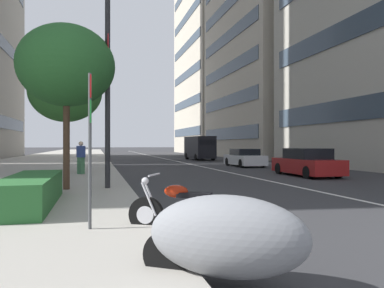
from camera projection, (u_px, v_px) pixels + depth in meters
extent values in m
cube|color=#A39E93|center=(46.00, 163.00, 31.77)|extent=(160.00, 10.63, 0.15)
cube|color=silver|center=(171.00, 160.00, 39.51)|extent=(110.00, 0.16, 0.01)
ellipsoid|color=gray|center=(227.00, 236.00, 4.43)|extent=(1.73, 2.05, 0.98)
cylinder|color=black|center=(166.00, 255.00, 4.68)|extent=(0.42, 0.56, 0.60)
cylinder|color=black|center=(146.00, 214.00, 7.19)|extent=(0.42, 0.65, 0.67)
cylinder|color=silver|center=(146.00, 214.00, 7.19)|extent=(0.27, 0.36, 0.34)
cylinder|color=black|center=(226.00, 218.00, 6.83)|extent=(0.42, 0.65, 0.67)
cylinder|color=silver|center=(226.00, 218.00, 6.83)|extent=(0.27, 0.36, 0.34)
cube|color=silver|center=(185.00, 217.00, 7.01)|extent=(0.41, 0.46, 0.28)
cube|color=black|center=(194.00, 195.00, 6.97)|extent=(0.49, 0.67, 0.10)
ellipsoid|color=#991E0A|center=(176.00, 191.00, 7.05)|extent=(0.43, 0.52, 0.24)
cylinder|color=silver|center=(149.00, 199.00, 7.10)|extent=(0.19, 0.30, 0.64)
cylinder|color=silver|center=(151.00, 198.00, 7.24)|extent=(0.19, 0.30, 0.64)
cylinder|color=silver|center=(154.00, 175.00, 7.15)|extent=(0.55, 0.31, 0.04)
sphere|color=silver|center=(145.00, 181.00, 7.20)|extent=(0.14, 0.14, 0.14)
cylinder|color=silver|center=(201.00, 223.00, 7.08)|extent=(0.40, 0.65, 0.16)
cube|color=maroon|center=(307.00, 166.00, 19.90)|extent=(4.53, 1.87, 0.76)
cube|color=black|center=(307.00, 154.00, 19.84)|extent=(2.27, 1.71, 0.55)
cylinder|color=black|center=(279.00, 169.00, 21.15)|extent=(0.62, 0.22, 0.62)
cylinder|color=black|center=(306.00, 168.00, 21.55)|extent=(0.62, 0.22, 0.62)
cylinder|color=black|center=(308.00, 172.00, 18.25)|extent=(0.62, 0.22, 0.62)
cylinder|color=black|center=(338.00, 172.00, 18.65)|extent=(0.62, 0.22, 0.62)
cube|color=silver|center=(245.00, 160.00, 28.39)|extent=(4.47, 1.84, 0.71)
cube|color=black|center=(245.00, 152.00, 28.38)|extent=(2.10, 1.68, 0.47)
cylinder|color=black|center=(228.00, 162.00, 29.62)|extent=(0.62, 0.22, 0.62)
cylinder|color=black|center=(247.00, 161.00, 30.02)|extent=(0.62, 0.22, 0.62)
cylinder|color=black|center=(241.00, 163.00, 26.77)|extent=(0.62, 0.22, 0.62)
cylinder|color=black|center=(263.00, 163.00, 27.16)|extent=(0.62, 0.22, 0.62)
cube|color=black|center=(200.00, 147.00, 40.36)|extent=(5.37, 2.16, 2.28)
cube|color=black|center=(207.00, 142.00, 37.84)|extent=(0.10, 1.66, 0.56)
cylinder|color=black|center=(187.00, 156.00, 41.84)|extent=(0.73, 0.29, 0.72)
cylinder|color=black|center=(202.00, 156.00, 42.34)|extent=(0.73, 0.29, 0.72)
cylinder|color=black|center=(197.00, 157.00, 38.38)|extent=(0.73, 0.29, 0.72)
cylinder|color=black|center=(213.00, 157.00, 38.88)|extent=(0.73, 0.29, 0.72)
cylinder|color=#47494C|center=(90.00, 151.00, 6.79)|extent=(0.06, 0.06, 2.81)
cube|color=red|center=(91.00, 87.00, 6.79)|extent=(0.32, 0.02, 0.40)
cube|color=#1E8C33|center=(91.00, 112.00, 6.79)|extent=(0.32, 0.02, 0.40)
cylinder|color=#232326|center=(108.00, 68.00, 13.15)|extent=(0.18, 0.18, 8.36)
cube|color=#B21E23|center=(108.00, 52.00, 12.81)|extent=(0.56, 0.03, 1.10)
cube|color=#B21E23|center=(107.00, 56.00, 13.49)|extent=(0.56, 0.03, 1.10)
cube|color=#28602D|center=(31.00, 191.00, 9.32)|extent=(4.50, 1.10, 0.74)
cylinder|color=#473323|center=(66.00, 145.00, 12.77)|extent=(0.22, 0.22, 2.98)
ellipsoid|color=#265B28|center=(66.00, 66.00, 12.77)|extent=(3.25, 3.25, 2.76)
cylinder|color=#473323|center=(65.00, 146.00, 20.12)|extent=(0.22, 0.22, 2.91)
ellipsoid|color=#387A33|center=(65.00, 92.00, 20.12)|extent=(3.84, 3.84, 3.26)
cube|color=#3F724C|center=(81.00, 166.00, 19.34)|extent=(0.40, 0.39, 0.85)
cube|color=#33478C|center=(81.00, 152.00, 19.34)|extent=(0.47, 0.46, 0.59)
sphere|color=beige|center=(81.00, 144.00, 19.34)|extent=(0.23, 0.23, 0.23)
cube|color=#384756|center=(364.00, 107.00, 23.23)|extent=(22.21, 0.08, 1.50)
cube|color=#384756|center=(364.00, 22.00, 23.23)|extent=(22.21, 0.08, 1.50)
cube|color=beige|center=(283.00, 13.00, 49.51)|extent=(20.93, 15.56, 37.78)
cube|color=#384756|center=(227.00, 134.00, 47.58)|extent=(18.84, 0.08, 1.50)
cube|color=#384756|center=(227.00, 101.00, 47.58)|extent=(18.84, 0.08, 1.50)
cube|color=#384756|center=(227.00, 69.00, 47.58)|extent=(18.84, 0.08, 1.50)
cube|color=#384756|center=(227.00, 37.00, 47.59)|extent=(18.84, 0.08, 1.50)
cube|color=#384756|center=(227.00, 5.00, 47.59)|extent=(18.84, 0.08, 1.50)
cube|color=beige|center=(233.00, 25.00, 71.80)|extent=(22.08, 18.36, 48.96)
cube|color=#384756|center=(186.00, 132.00, 69.52)|extent=(19.88, 0.08, 1.50)
cube|color=#384756|center=(186.00, 104.00, 69.52)|extent=(19.88, 0.08, 1.50)
cube|color=#384756|center=(186.00, 75.00, 69.52)|extent=(19.88, 0.08, 1.50)
cube|color=#384756|center=(186.00, 47.00, 69.52)|extent=(19.88, 0.08, 1.50)
cube|color=#384756|center=(186.00, 18.00, 69.52)|extent=(19.88, 0.08, 1.50)
cube|color=#2D3842|center=(4.00, 122.00, 43.87)|extent=(23.33, 0.08, 1.50)
cube|color=#2D3842|center=(4.00, 44.00, 43.88)|extent=(23.33, 0.08, 1.50)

